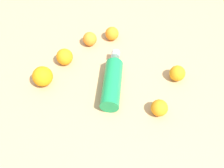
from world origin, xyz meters
name	(u,v)px	position (x,y,z in m)	size (l,w,h in m)	color
ground_plane	(116,90)	(0.00, 0.00, 0.00)	(2.40, 2.40, 0.00)	tan
water_bottle	(113,79)	(-0.01, 0.03, 0.04)	(0.14, 0.29, 0.07)	#198C4C
orange_0	(177,73)	(0.25, 0.01, 0.03)	(0.06, 0.06, 0.06)	orange
orange_1	(90,39)	(-0.06, 0.29, 0.03)	(0.06, 0.06, 0.06)	orange
orange_2	(65,57)	(-0.18, 0.19, 0.03)	(0.07, 0.07, 0.07)	orange
orange_3	(43,76)	(-0.28, 0.10, 0.04)	(0.08, 0.08, 0.08)	orange
orange_4	(159,108)	(0.13, -0.13, 0.03)	(0.06, 0.06, 0.06)	orange
orange_5	(112,34)	(0.05, 0.30, 0.03)	(0.06, 0.06, 0.06)	orange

